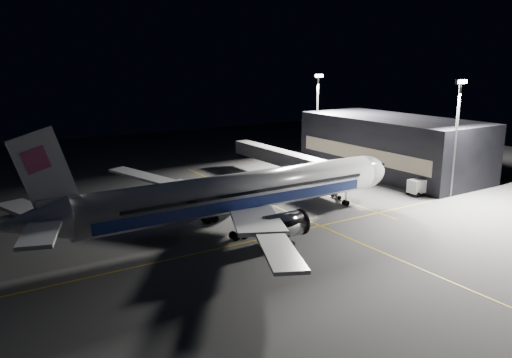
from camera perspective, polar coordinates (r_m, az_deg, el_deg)
The scene contains 14 objects.
ground at distance 73.79m, azimuth -1.69°, elevation -5.45°, with size 200.00×200.00×0.00m, color #4C4C4F.
guide_line_main at distance 79.09m, azimuth 4.57°, elevation -4.17°, with size 0.25×80.00×0.01m, color gold.
guide_line_cross at distance 68.99m, azimuth 0.87°, elevation -6.81°, with size 70.00×0.25×0.01m, color gold.
guide_line_side at distance 93.77m, azimuth 6.78°, elevation -1.40°, with size 0.25×40.00×0.01m, color gold.
airliner at distance 71.76m, azimuth -2.46°, elevation -1.69°, with size 61.48×54.22×16.64m.
terminal at distance 111.59m, azimuth 15.19°, elevation 3.76°, with size 18.12×40.00×12.00m.
jet_bridge at distance 98.94m, azimuth 3.92°, elevation 2.17°, with size 3.60×34.40×6.30m.
floodlight_mast_north at distance 119.64m, azimuth 7.03°, elevation 7.84°, with size 2.40×0.68×20.70m.
floodlight_mast_south at distance 93.59m, azimuth 21.96°, elevation 5.41°, with size 2.40×0.67×20.70m.
service_truck at distance 95.57m, azimuth 18.40°, elevation -0.76°, with size 5.73×2.61×2.91m.
baggage_tug at distance 87.35m, azimuth -5.85°, elevation -1.97°, with size 2.62×2.27×1.67m.
safety_cone_a at distance 79.93m, azimuth -0.79°, elevation -3.74°, with size 0.36×0.36×0.54m, color #FF620A.
safety_cone_b at distance 85.88m, azimuth -5.94°, elevation -2.57°, with size 0.39×0.39×0.58m, color #FF620A.
safety_cone_c at distance 85.64m, azimuth -5.28°, elevation -2.61°, with size 0.36×0.36×0.54m, color #FF620A.
Camera 1 is at (-35.51, -60.10, 23.94)m, focal length 35.00 mm.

